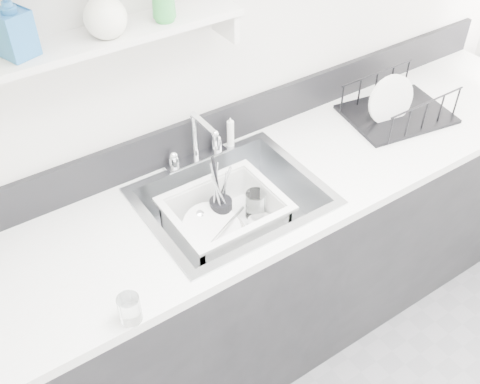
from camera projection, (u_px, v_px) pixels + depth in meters
room_shell at (475, 127)px, 1.00m from camera, size 3.50×3.00×2.60m
counter_run at (233, 280)px, 2.31m from camera, size 3.20×0.62×0.92m
backsplash at (189, 138)px, 2.14m from camera, size 3.20×0.02×0.16m
sink at (232, 215)px, 2.07m from camera, size 0.64×0.52×0.20m
faucet at (197, 149)px, 2.12m from camera, size 0.26×0.18×0.23m
side_sprayer at (230, 132)px, 2.19m from camera, size 0.03×0.03×0.14m
wall_shelf at (85, 45)px, 1.62m from camera, size 1.00×0.16×0.12m
wash_tub at (225, 219)px, 2.05m from camera, size 0.43×0.35×0.16m
plate_stack at (214, 234)px, 2.05m from camera, size 0.27×0.26×0.10m
utensil_cup at (221, 210)px, 2.09m from camera, size 0.08×0.08×0.29m
ladle at (216, 227)px, 2.05m from camera, size 0.23×0.29×0.08m
tumbler_in_tub at (256, 205)px, 2.12m from camera, size 0.08×0.08×0.11m
tumbler_counter at (130, 309)px, 1.58m from camera, size 0.09×0.09×0.09m
dish_rack at (399, 100)px, 2.35m from camera, size 0.48×0.39×0.15m
bowl_small at (261, 225)px, 2.10m from camera, size 0.12×0.12×0.03m
soap_bottle_b at (12, 23)px, 1.47m from camera, size 0.11×0.11×0.19m
soap_bottle_c at (104, 9)px, 1.57m from camera, size 0.16×0.16×0.16m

